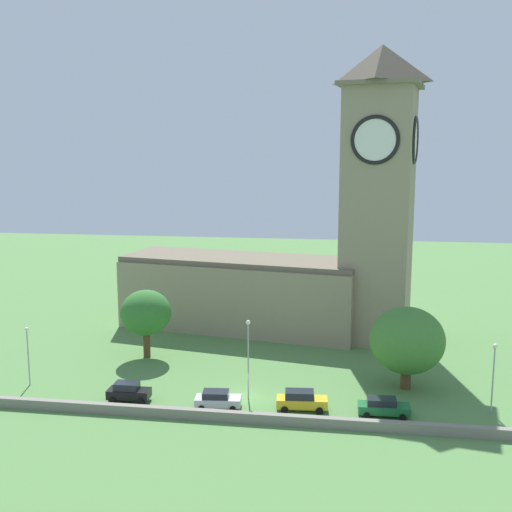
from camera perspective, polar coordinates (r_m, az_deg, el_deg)
ground_plane at (r=76.15m, az=0.91°, el=-8.70°), size 200.00×200.00×0.00m
church at (r=81.46m, az=3.72°, el=0.25°), size 40.23×17.09×36.62m
quay_barrier at (r=57.05m, az=-1.93°, el=-14.60°), size 57.29×0.70×0.94m
car_black at (r=62.35m, az=-11.70°, el=-12.17°), size 4.15×2.17×1.89m
car_silver at (r=59.80m, az=-3.58°, el=-13.07°), size 4.47×2.52×1.64m
car_yellow at (r=59.32m, az=4.20°, el=-13.15°), size 4.86×2.38×1.88m
car_green at (r=59.20m, az=11.67°, el=-13.47°), size 4.74×2.15×1.68m
streetlamp_west_end at (r=68.16m, az=-20.34°, el=-7.79°), size 0.44×0.44×6.19m
streetlamp_west_mid at (r=60.42m, az=-0.72°, el=-8.42°), size 0.44×0.44×7.89m
streetlamp_central at (r=61.26m, az=21.11°, el=-9.51°), size 0.44×0.44×6.66m
tree_riverside_east at (r=73.41m, az=-10.14°, el=-5.19°), size 5.89×5.89×8.05m
tree_churchyard at (r=64.71m, az=13.79°, el=-7.59°), size 7.53×7.53×8.48m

